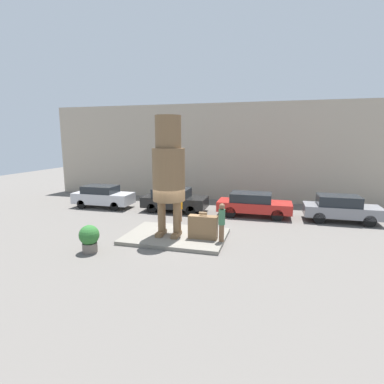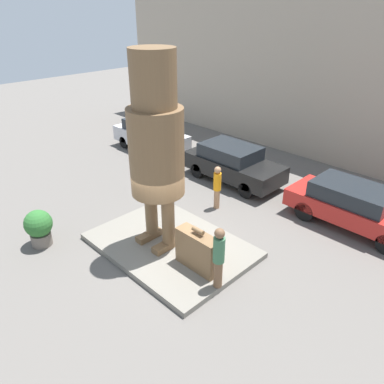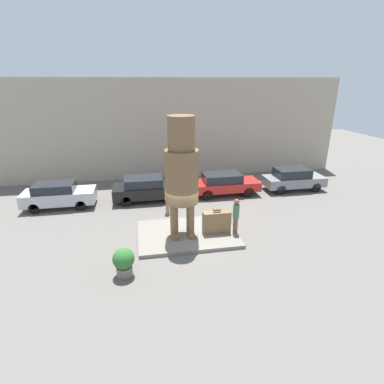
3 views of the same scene
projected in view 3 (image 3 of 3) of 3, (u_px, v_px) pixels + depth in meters
The scene contains 12 objects.
ground_plane at pixel (187, 235), 15.04m from camera, with size 60.00×60.00×0.00m, color #605B56.
pedestal at pixel (187, 234), 15.01m from camera, with size 4.88×3.49×0.18m.
building_backdrop at pixel (165, 130), 22.98m from camera, with size 28.00×0.60×7.52m.
statue_figure at pixel (182, 169), 13.60m from camera, with size 1.55×1.55×5.74m.
giant_suitcase at pixel (217, 222), 14.81m from camera, with size 1.37×0.45×1.30m.
tourist at pixel (236, 214), 14.65m from camera, with size 0.30×0.30×1.79m.
parked_car_silver at pixel (58, 195), 18.14m from camera, with size 4.20×1.70×1.56m.
parked_car_black at pixel (146, 188), 19.20m from camera, with size 4.29×1.83×1.56m.
parked_car_red at pixel (224, 183), 20.18m from camera, with size 4.55×1.78×1.49m.
parked_car_grey at pixel (293, 179), 21.06m from camera, with size 4.20×1.70×1.57m.
planter_pot at pixel (124, 261), 11.74m from camera, with size 0.86×0.86×1.21m.
worker_hivis at pixel (167, 198), 17.30m from camera, with size 0.28×0.28×1.67m.
Camera 3 is at (-2.18, -13.14, 7.33)m, focal length 28.00 mm.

